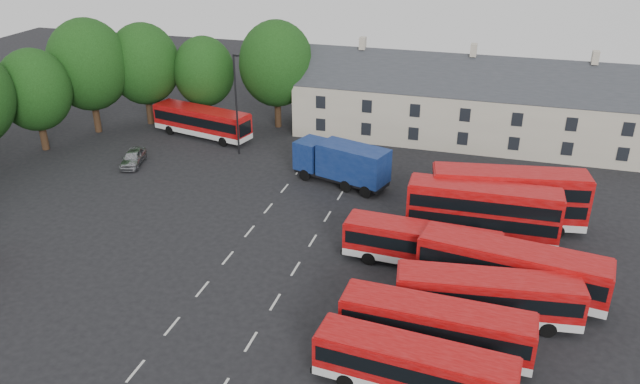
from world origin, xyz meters
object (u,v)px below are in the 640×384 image
Objects in this scene: bus_dd_south at (483,210)px; lamppost at (236,102)px; box_truck at (342,162)px; silver_car at (133,158)px; bus_row_a at (414,365)px.

lamppost is (-23.64, 10.77, 2.76)m from bus_dd_south.
box_truck is at bearing 149.55° from bus_dd_south.
box_truck is at bearing -12.12° from silver_car.
box_truck is (-9.83, 23.59, 0.38)m from bus_row_a.
silver_car is 10.99m from lamppost.
box_truck is at bearing 117.51° from bus_row_a.
bus_dd_south is at bearing -24.50° from lamppost.
bus_dd_south is 1.09× the size of lamppost.
bus_row_a is 37.17m from silver_car.
bus_row_a is at bearing -52.74° from silver_car.
silver_car is at bearing 148.11° from bus_row_a.
silver_car is (-32.11, 5.43, -1.77)m from bus_dd_south.
silver_car is (-19.93, -1.34, -1.36)m from box_truck.
lamppost reaches higher than bus_dd_south.
lamppost is at bearing 154.09° from bus_dd_south.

